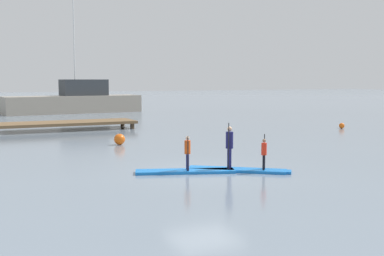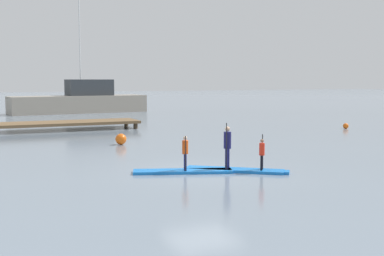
{
  "view_description": "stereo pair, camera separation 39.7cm",
  "coord_description": "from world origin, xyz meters",
  "px_view_note": "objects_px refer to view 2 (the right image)",
  "views": [
    {
      "loc": [
        -7.81,
        -15.46,
        3.25
      ],
      "look_at": [
        1.36,
        3.87,
        1.15
      ],
      "focal_mm": 46.09,
      "sensor_mm": 36.0,
      "label": 1
    },
    {
      "loc": [
        -7.45,
        -15.62,
        3.25
      ],
      "look_at": [
        1.36,
        3.87,
        1.15
      ],
      "focal_mm": 46.09,
      "sensor_mm": 36.0,
      "label": 2
    }
  ],
  "objects_px": {
    "paddleboard_near": "(185,171)",
    "mooring_buoy_mid": "(346,126)",
    "paddleboard_far": "(237,170)",
    "paddler_adult": "(227,144)",
    "paddler_child_front": "(262,152)",
    "paddler_child_solo": "(185,151)",
    "mooring_buoy_near": "(121,139)",
    "fishing_boat_white_large": "(81,101)"
  },
  "relations": [
    {
      "from": "paddleboard_near",
      "to": "mooring_buoy_mid",
      "type": "height_order",
      "value": "mooring_buoy_mid"
    },
    {
      "from": "paddleboard_near",
      "to": "paddleboard_far",
      "type": "xyz_separation_m",
      "value": [
        1.77,
        -0.54,
        0.0
      ]
    },
    {
      "from": "paddler_adult",
      "to": "paddler_child_front",
      "type": "xyz_separation_m",
      "value": [
        0.98,
        -0.74,
        -0.25
      ]
    },
    {
      "from": "paddler_child_front",
      "to": "mooring_buoy_mid",
      "type": "distance_m",
      "value": 17.42
    },
    {
      "from": "paddler_child_solo",
      "to": "paddler_adult",
      "type": "xyz_separation_m",
      "value": [
        1.49,
        -0.33,
        0.18
      ]
    },
    {
      "from": "paddler_child_front",
      "to": "mooring_buoy_near",
      "type": "xyz_separation_m",
      "value": [
        -2.41,
        9.3,
        -0.43
      ]
    },
    {
      "from": "paddleboard_near",
      "to": "paddler_child_front",
      "type": "relative_size",
      "value": 2.91
    },
    {
      "from": "mooring_buoy_mid",
      "to": "paddler_child_front",
      "type": "bearing_deg",
      "value": -140.93
    },
    {
      "from": "fishing_boat_white_large",
      "to": "mooring_buoy_near",
      "type": "height_order",
      "value": "fishing_boat_white_large"
    },
    {
      "from": "paddleboard_near",
      "to": "paddleboard_far",
      "type": "bearing_deg",
      "value": -17.01
    },
    {
      "from": "paddler_child_solo",
      "to": "paddler_child_front",
      "type": "distance_m",
      "value": 2.69
    },
    {
      "from": "paddler_child_solo",
      "to": "mooring_buoy_mid",
      "type": "xyz_separation_m",
      "value": [
        15.98,
        9.91,
        -0.59
      ]
    },
    {
      "from": "paddler_adult",
      "to": "fishing_boat_white_large",
      "type": "bearing_deg",
      "value": 87.05
    },
    {
      "from": "paddleboard_near",
      "to": "mooring_buoy_mid",
      "type": "relative_size",
      "value": 9.7
    },
    {
      "from": "paddler_child_front",
      "to": "paddler_child_solo",
      "type": "bearing_deg",
      "value": 156.69
    },
    {
      "from": "fishing_boat_white_large",
      "to": "mooring_buoy_near",
      "type": "bearing_deg",
      "value": -97.18
    },
    {
      "from": "paddleboard_far",
      "to": "mooring_buoy_mid",
      "type": "xyz_separation_m",
      "value": [
        14.22,
        10.44,
        0.14
      ]
    },
    {
      "from": "paddler_child_front",
      "to": "paddleboard_far",
      "type": "bearing_deg",
      "value": 142.82
    },
    {
      "from": "fishing_boat_white_large",
      "to": "paddler_child_front",
      "type": "bearing_deg",
      "value": -91.26
    },
    {
      "from": "paddler_adult",
      "to": "paddler_child_front",
      "type": "bearing_deg",
      "value": -37.06
    },
    {
      "from": "fishing_boat_white_large",
      "to": "mooring_buoy_near",
      "type": "distance_m",
      "value": 25.4
    },
    {
      "from": "paddleboard_far",
      "to": "fishing_boat_white_large",
      "type": "relative_size",
      "value": 0.24
    },
    {
      "from": "paddleboard_far",
      "to": "paddleboard_near",
      "type": "bearing_deg",
      "value": 162.99
    },
    {
      "from": "paddleboard_near",
      "to": "fishing_boat_white_large",
      "type": "distance_m",
      "value": 33.59
    },
    {
      "from": "paddler_child_front",
      "to": "mooring_buoy_mid",
      "type": "xyz_separation_m",
      "value": [
        13.52,
        10.97,
        -0.53
      ]
    },
    {
      "from": "fishing_boat_white_large",
      "to": "paddleboard_far",
      "type": "bearing_deg",
      "value": -92.48
    },
    {
      "from": "paddler_child_front",
      "to": "paddler_adult",
      "type": "bearing_deg",
      "value": 142.94
    },
    {
      "from": "mooring_buoy_near",
      "to": "mooring_buoy_mid",
      "type": "relative_size",
      "value": 1.5
    },
    {
      "from": "paddler_adult",
      "to": "paddler_child_front",
      "type": "height_order",
      "value": "paddler_adult"
    },
    {
      "from": "paddler_child_front",
      "to": "fishing_boat_white_large",
      "type": "height_order",
      "value": "fishing_boat_white_large"
    },
    {
      "from": "paddler_child_solo",
      "to": "paddleboard_far",
      "type": "distance_m",
      "value": 1.98
    },
    {
      "from": "paddler_child_front",
      "to": "mooring_buoy_mid",
      "type": "relative_size",
      "value": 3.33
    },
    {
      "from": "fishing_boat_white_large",
      "to": "mooring_buoy_mid",
      "type": "relative_size",
      "value": 36.26
    },
    {
      "from": "paddleboard_far",
      "to": "paddler_child_solo",
      "type": "bearing_deg",
      "value": 163.33
    },
    {
      "from": "paddler_child_solo",
      "to": "paddler_adult",
      "type": "distance_m",
      "value": 1.54
    },
    {
      "from": "paddleboard_far",
      "to": "fishing_boat_white_large",
      "type": "xyz_separation_m",
      "value": [
        1.47,
        33.95,
        1.09
      ]
    },
    {
      "from": "paddleboard_far",
      "to": "mooring_buoy_mid",
      "type": "relative_size",
      "value": 8.69
    },
    {
      "from": "paddler_child_solo",
      "to": "paddleboard_far",
      "type": "height_order",
      "value": "paddler_child_solo"
    },
    {
      "from": "paddleboard_near",
      "to": "paddleboard_far",
      "type": "relative_size",
      "value": 1.12
    },
    {
      "from": "paddler_child_front",
      "to": "mooring_buoy_near",
      "type": "bearing_deg",
      "value": 104.53
    },
    {
      "from": "paddler_adult",
      "to": "mooring_buoy_mid",
      "type": "bearing_deg",
      "value": 35.23
    },
    {
      "from": "paddler_child_solo",
      "to": "mooring_buoy_mid",
      "type": "bearing_deg",
      "value": 31.8
    }
  ]
}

